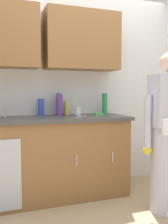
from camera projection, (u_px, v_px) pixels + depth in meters
name	position (u px, v px, depth m)	size (l,w,h in m)	color
ground_plane	(115.00, 217.00, 2.52)	(9.00, 9.00, 0.00)	tan
kitchen_wall_with_uppers	(72.00, 73.00, 3.29)	(4.80, 0.44, 2.70)	silver
counter_cabinet	(45.00, 160.00, 2.96)	(1.90, 0.62, 0.90)	brown
countertop	(45.00, 119.00, 2.92)	(1.96, 0.66, 0.04)	#474442
person_at_sink	(168.00, 145.00, 2.61)	(0.55, 0.34, 1.62)	white
bottle_water_short	(59.00, 105.00, 3.12)	(0.08, 0.08, 0.26)	#66388C
bottle_cleaner_spray	(67.00, 108.00, 3.23)	(0.06, 0.06, 0.17)	#D8D14C
bottle_soap	(105.00, 104.00, 3.35)	(0.07, 0.07, 0.27)	#2D8C4C
bottle_dish_liquid	(59.00, 104.00, 3.21)	(0.06, 0.06, 0.27)	#334CB2
bottle_water_tall	(41.00, 107.00, 3.12)	(0.07, 0.07, 0.21)	#334CB2
cup_by_sink	(78.00, 111.00, 3.18)	(0.08, 0.08, 0.10)	white
knife_on_counter	(81.00, 116.00, 2.98)	(0.24, 0.02, 0.01)	silver
sponge	(99.00, 114.00, 3.17)	(0.11, 0.07, 0.03)	#4CBF4C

